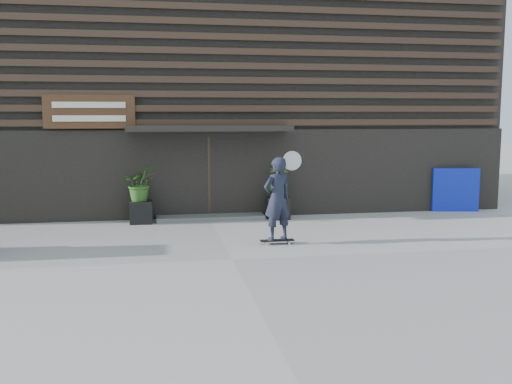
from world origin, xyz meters
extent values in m
plane|color=#A09E98|center=(0.00, 0.00, 0.00)|extent=(80.00, 80.00, 0.00)
cube|color=#51514F|center=(0.00, 4.60, 0.06)|extent=(3.00, 0.80, 0.12)
cube|color=black|center=(-1.90, 4.40, 0.30)|extent=(0.60, 0.60, 0.60)
imported|color=#2D591E|center=(-1.90, 4.40, 1.08)|extent=(0.86, 0.75, 0.96)
cube|color=black|center=(1.90, 4.40, 0.30)|extent=(0.60, 0.60, 0.60)
imported|color=#2D591E|center=(1.90, 4.40, 1.08)|extent=(0.54, 0.54, 0.96)
cube|color=#0D1CAD|center=(7.46, 4.70, 0.66)|extent=(1.41, 0.36, 1.32)
cube|color=black|center=(0.00, 10.00, 4.00)|extent=(18.00, 10.00, 8.00)
cube|color=black|center=(0.00, 4.94, 1.25)|extent=(18.00, 0.12, 2.50)
cube|color=#38281E|center=(0.00, 4.88, 2.70)|extent=(17.60, 0.08, 0.18)
cube|color=#38281E|center=(0.00, 4.88, 3.09)|extent=(17.60, 0.08, 0.18)
cube|color=#38281E|center=(0.00, 4.88, 3.48)|extent=(17.60, 0.08, 0.18)
cube|color=#38281E|center=(0.00, 4.88, 3.88)|extent=(17.60, 0.08, 0.18)
cube|color=#38281E|center=(0.00, 4.88, 4.27)|extent=(17.60, 0.08, 0.18)
cube|color=#38281E|center=(0.00, 4.88, 4.66)|extent=(17.60, 0.08, 0.18)
cube|color=#38281E|center=(0.00, 4.88, 5.05)|extent=(17.60, 0.08, 0.18)
cube|color=#38281E|center=(0.00, 4.88, 5.45)|extent=(17.60, 0.08, 0.18)
cube|color=#38281E|center=(0.00, 4.88, 5.84)|extent=(17.60, 0.08, 0.18)
cube|color=black|center=(0.00, 4.50, 2.55)|extent=(4.50, 1.00, 0.15)
cube|color=black|center=(0.00, 5.10, 1.15)|extent=(2.40, 0.30, 2.30)
cube|color=#38281E|center=(0.00, 4.92, 1.15)|extent=(0.06, 0.10, 2.30)
cube|color=#472B19|center=(-3.20, 4.80, 3.00)|extent=(2.40, 0.10, 0.90)
cube|color=beige|center=(-3.20, 4.73, 3.18)|extent=(1.90, 0.02, 0.16)
cube|color=beige|center=(-3.20, 4.73, 2.82)|extent=(1.90, 0.02, 0.16)
cylinder|color=white|center=(2.40, 4.86, 1.60)|extent=(0.56, 0.03, 0.56)
cube|color=black|center=(1.20, 1.23, 0.09)|extent=(0.78, 0.20, 0.02)
cylinder|color=#B2B3AE|center=(0.94, 1.13, 0.03)|extent=(0.06, 0.03, 0.06)
cylinder|color=#B6B6B1|center=(0.94, 1.33, 0.03)|extent=(0.06, 0.03, 0.06)
cylinder|color=#ABABA6|center=(1.46, 1.13, 0.03)|extent=(0.06, 0.03, 0.06)
cylinder|color=#B8B9B3|center=(1.46, 1.33, 0.03)|extent=(0.06, 0.03, 0.06)
imported|color=black|center=(1.20, 1.23, 1.04)|extent=(0.81, 0.68, 1.89)
camera|label=1|loc=(-1.50, -11.45, 2.94)|focal=40.81mm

